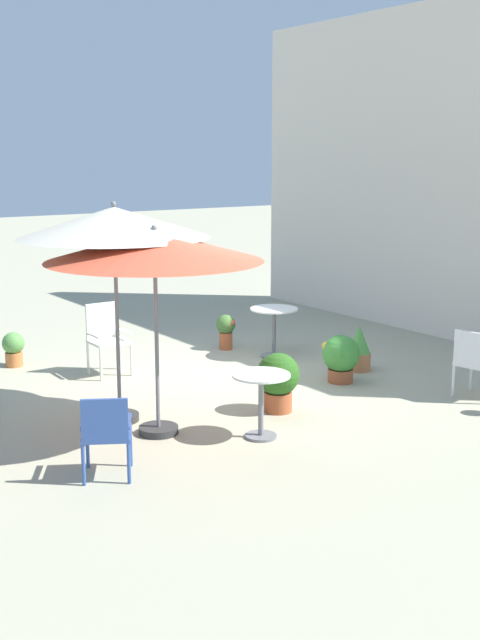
{
  "coord_description": "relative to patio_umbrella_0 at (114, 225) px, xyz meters",
  "views": [
    {
      "loc": [
        8.71,
        -5.76,
        3.04
      ],
      "look_at": [
        0.0,
        0.43,
        0.81
      ],
      "focal_mm": 44.77,
      "sensor_mm": 36.0,
      "label": 1
    }
  ],
  "objects": [
    {
      "name": "cafe_table_0",
      "position": [
        -1.31,
        3.28,
        -1.75
      ],
      "size": [
        0.72,
        0.72,
        0.76
      ],
      "color": "white",
      "rests_on": "ground"
    },
    {
      "name": "patio_umbrella_1",
      "position": [
        0.64,
        0.15,
        -0.21
      ],
      "size": [
        2.34,
        2.34,
        2.31
      ],
      "color": "#2D2D2D",
      "rests_on": "ground"
    },
    {
      "name": "patio_umbrella_0",
      "position": [
        0.0,
        0.0,
        0.0
      ],
      "size": [
        2.14,
        2.14,
        2.53
      ],
      "color": "#2D2D2D",
      "rests_on": "ground"
    },
    {
      "name": "cafe_table_1",
      "position": [
        1.4,
        1.0,
        -1.78
      ],
      "size": [
        0.64,
        0.64,
        0.72
      ],
      "color": "silver",
      "rests_on": "ground"
    },
    {
      "name": "potted_plant_2",
      "position": [
        -3.08,
        -0.15,
        -2.0
      ],
      "size": [
        0.32,
        0.32,
        0.51
      ],
      "color": "#C06E39",
      "rests_on": "ground"
    },
    {
      "name": "potted_plant_1",
      "position": [
        -0.01,
        3.8,
        -1.96
      ],
      "size": [
        0.34,
        0.34,
        0.66
      ],
      "color": "#BE7347",
      "rests_on": "ground"
    },
    {
      "name": "patio_chair_0",
      "position": [
        1.46,
        -0.88,
        -1.79
      ],
      "size": [
        0.63,
        0.63,
        0.84
      ],
      "color": "#314E93",
      "rests_on": "ground"
    },
    {
      "name": "ground_plane",
      "position": [
        -0.69,
        1.78,
        -2.28
      ],
      "size": [
        60.0,
        60.0,
        0.0
      ],
      "primitive_type": "plane",
      "color": "#A29F84"
    },
    {
      "name": "patio_chair_1",
      "position": [
        1.82,
        4.05,
        -1.77
      ],
      "size": [
        0.52,
        0.53,
        0.89
      ],
      "color": "silver",
      "rests_on": "ground"
    },
    {
      "name": "patio_chair_2",
      "position": [
        -1.94,
        0.79,
        -1.7
      ],
      "size": [
        0.47,
        0.51,
        1.0
      ],
      "color": "white",
      "rests_on": "ground"
    },
    {
      "name": "potted_plant_5",
      "position": [
        0.8,
        1.71,
        -1.87
      ],
      "size": [
        0.52,
        0.52,
        0.72
      ],
      "color": "#A7502C",
      "rests_on": "ground"
    },
    {
      "name": "potted_plant_3",
      "position": [
        0.28,
        3.18,
        -1.92
      ],
      "size": [
        0.51,
        0.51,
        0.65
      ],
      "color": "#9B5132",
      "rests_on": "ground"
    },
    {
      "name": "potted_plant_4",
      "position": [
        -2.15,
        2.96,
        -1.95
      ],
      "size": [
        0.31,
        0.31,
        0.56
      ],
      "color": "#B15531",
      "rests_on": "ground"
    },
    {
      "name": "villa_facade",
      "position": [
        -0.69,
        6.53,
        0.46
      ],
      "size": [
        9.47,
        0.3,
        5.48
      ],
      "primitive_type": "cube",
      "color": "silver",
      "rests_on": "ground"
    }
  ]
}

